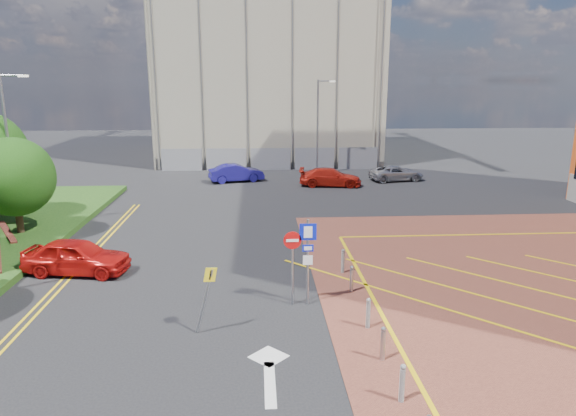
{
  "coord_description": "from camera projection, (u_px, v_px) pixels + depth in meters",
  "views": [
    {
      "loc": [
        -1.26,
        -16.23,
        7.92
      ],
      "look_at": [
        -0.04,
        3.7,
        2.95
      ],
      "focal_mm": 32.0,
      "sensor_mm": 36.0,
      "label": 1
    }
  ],
  "objects": [
    {
      "name": "ground",
      "position": [
        296.0,
        316.0,
        17.71
      ],
      "size": [
        140.0,
        140.0,
        0.0
      ],
      "primitive_type": "plane",
      "color": "black",
      "rests_on": "ground"
    },
    {
      "name": "tree_c",
      "position": [
        14.0,
        177.0,
        25.82
      ],
      "size": [
        4.0,
        4.0,
        4.9
      ],
      "color": "#3D2B1C",
      "rests_on": "grass_bed"
    },
    {
      "name": "lamp_left_far",
      "position": [
        10.0,
        143.0,
        27.34
      ],
      "size": [
        1.53,
        0.16,
        8.0
      ],
      "color": "#9EA0A8",
      "rests_on": "grass_bed"
    },
    {
      "name": "lamp_back",
      "position": [
        318.0,
        123.0,
        44.02
      ],
      "size": [
        1.53,
        0.16,
        8.0
      ],
      "color": "#9EA0A8",
      "rests_on": "ground"
    },
    {
      "name": "sign_cluster",
      "position": [
        302.0,
        253.0,
        18.21
      ],
      "size": [
        1.17,
        0.12,
        3.2
      ],
      "color": "#9EA0A8",
      "rests_on": "ground"
    },
    {
      "name": "warning_sign",
      "position": [
        207.0,
        292.0,
        16.23
      ],
      "size": [
        0.76,
        0.42,
        2.25
      ],
      "color": "#9EA0A8",
      "rests_on": "ground"
    },
    {
      "name": "bollard_row",
      "position": [
        373.0,
        324.0,
        16.12
      ],
      "size": [
        0.14,
        11.14,
        0.9
      ],
      "color": "#9EA0A8",
      "rests_on": "forecourt"
    },
    {
      "name": "construction_building",
      "position": [
        267.0,
        50.0,
        53.79
      ],
      "size": [
        21.2,
        19.2,
        22.0
      ],
      "primitive_type": "cube",
      "color": "#A89E89",
      "rests_on": "ground"
    },
    {
      "name": "construction_fence",
      "position": [
        282.0,
        159.0,
        46.58
      ],
      "size": [
        21.6,
        0.06,
        2.0
      ],
      "primitive_type": "cube",
      "color": "gray",
      "rests_on": "ground"
    },
    {
      "name": "car_red_left",
      "position": [
        77.0,
        256.0,
        21.52
      ],
      "size": [
        4.59,
        2.4,
        1.49
      ],
      "primitive_type": "imported",
      "rotation": [
        0.0,
        0.0,
        1.42
      ],
      "color": "red",
      "rests_on": "ground"
    },
    {
      "name": "car_blue_back",
      "position": [
        236.0,
        173.0,
        41.15
      ],
      "size": [
        4.59,
        2.56,
        1.43
      ],
      "primitive_type": "imported",
      "rotation": [
        0.0,
        0.0,
        1.83
      ],
      "color": "navy",
      "rests_on": "ground"
    },
    {
      "name": "car_red_back",
      "position": [
        330.0,
        177.0,
        39.46
      ],
      "size": [
        4.98,
        2.58,
        1.38
      ],
      "primitive_type": "imported",
      "rotation": [
        0.0,
        0.0,
        1.43
      ],
      "color": "#B51A0F",
      "rests_on": "ground"
    },
    {
      "name": "car_silver_back",
      "position": [
        396.0,
        173.0,
        41.62
      ],
      "size": [
        4.66,
        2.72,
        1.22
      ],
      "primitive_type": "imported",
      "rotation": [
        0.0,
        0.0,
        1.74
      ],
      "color": "#9B9BA2",
      "rests_on": "ground"
    }
  ]
}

